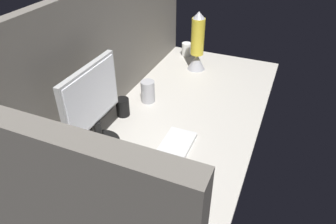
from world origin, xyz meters
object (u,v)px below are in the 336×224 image
monitor (93,106)px  mug_ceramic_white (187,49)px  keyboard (170,156)px  mouse (136,200)px  lava_lamp (197,46)px  mug_steel (148,92)px  mug_black_travel (123,107)px

monitor → mug_ceramic_white: bearing=-1.5°
keyboard → mouse: mouse is taller
mouse → lava_lamp: bearing=-15.5°
keyboard → mug_ceramic_white: bearing=15.6°
keyboard → mug_steel: (37.31, 28.51, 5.07)cm
keyboard → mug_black_travel: size_ratio=3.92×
mug_steel → lava_lamp: bearing=-13.6°
keyboard → mouse: size_ratio=3.85×
monitor → keyboard: 38.76cm
keyboard → mug_black_travel: (20.45, 34.60, 3.72)cm
mug_ceramic_white → lava_lamp: bearing=-142.9°
monitor → lava_lamp: bearing=-10.1°
mug_ceramic_white → mug_black_travel: 82.21cm
monitor → lava_lamp: monitor is taller
keyboard → mug_ceramic_white: size_ratio=3.81×
mouse → mug_steel: size_ratio=0.79×
keyboard → mug_ceramic_white: mug_ceramic_white is taller
mug_ceramic_white → mug_black_travel: (-82.09, 4.48, 0.10)cm
mug_black_travel → monitor: bearing=-176.1°
mouse → mug_black_travel: mug_black_travel is taller
mouse → mug_black_travel: (47.87, 32.68, 3.02)cm
mouse → mug_black_travel: bearing=11.2°
mug_steel → mug_black_travel: mug_steel is taller
monitor → lava_lamp: 91.36cm
mug_ceramic_white → mug_steel: size_ratio=0.80×
keyboard → lava_lamp: lava_lamp is taller
mug_steel → mug_ceramic_white: bearing=1.4°
mouse → mug_ceramic_white: bearing=-10.8°
mug_black_travel → lava_lamp: (64.72, -17.64, 10.97)cm
monitor → mug_ceramic_white: 108.45cm
monitor → mug_ceramic_white: size_ratio=4.01×
monitor → mouse: 43.01cm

